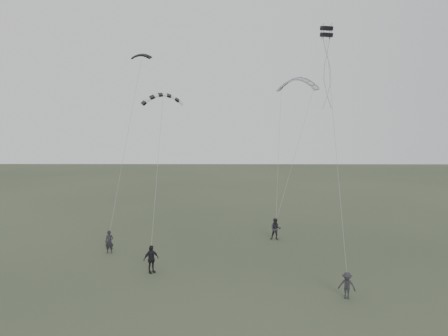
{
  "coord_description": "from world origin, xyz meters",
  "views": [
    {
      "loc": [
        0.78,
        -27.98,
        10.4
      ],
      "look_at": [
        0.51,
        5.35,
        6.56
      ],
      "focal_mm": 35.0,
      "sensor_mm": 36.0,
      "label": 1
    }
  ],
  "objects_px": {
    "kite_dark_small": "(141,55)",
    "flyer_right": "(276,229)",
    "flyer_far": "(347,285)",
    "kite_striped": "(163,95)",
    "kite_box": "(326,32)",
    "kite_pale_large": "(297,79)",
    "flyer_center": "(151,259)",
    "flyer_left": "(109,242)"
  },
  "relations": [
    {
      "from": "flyer_center",
      "to": "kite_box",
      "type": "height_order",
      "value": "kite_box"
    },
    {
      "from": "flyer_center",
      "to": "kite_box",
      "type": "relative_size",
      "value": 2.62
    },
    {
      "from": "flyer_far",
      "to": "flyer_center",
      "type": "bearing_deg",
      "value": -173.65
    },
    {
      "from": "flyer_center",
      "to": "kite_striped",
      "type": "bearing_deg",
      "value": 50.57
    },
    {
      "from": "flyer_far",
      "to": "kite_box",
      "type": "bearing_deg",
      "value": 115.48
    },
    {
      "from": "kite_striped",
      "to": "kite_box",
      "type": "bearing_deg",
      "value": -22.99
    },
    {
      "from": "kite_striped",
      "to": "flyer_center",
      "type": "bearing_deg",
      "value": -105.08
    },
    {
      "from": "kite_dark_small",
      "to": "kite_striped",
      "type": "height_order",
      "value": "kite_dark_small"
    },
    {
      "from": "kite_dark_small",
      "to": "flyer_right",
      "type": "bearing_deg",
      "value": -1.91
    },
    {
      "from": "flyer_left",
      "to": "kite_pale_large",
      "type": "distance_m",
      "value": 22.38
    },
    {
      "from": "flyer_far",
      "to": "kite_dark_small",
      "type": "distance_m",
      "value": 25.04
    },
    {
      "from": "flyer_right",
      "to": "flyer_far",
      "type": "xyz_separation_m",
      "value": [
        2.76,
        -12.26,
        -0.15
      ]
    },
    {
      "from": "flyer_center",
      "to": "kite_striped",
      "type": "height_order",
      "value": "kite_striped"
    },
    {
      "from": "flyer_right",
      "to": "flyer_far",
      "type": "bearing_deg",
      "value": -71.24
    },
    {
      "from": "flyer_left",
      "to": "flyer_center",
      "type": "bearing_deg",
      "value": -47.63
    },
    {
      "from": "kite_dark_small",
      "to": "kite_pale_large",
      "type": "relative_size",
      "value": 0.43
    },
    {
      "from": "flyer_left",
      "to": "flyer_far",
      "type": "relative_size",
      "value": 1.13
    },
    {
      "from": "kite_pale_large",
      "to": "kite_dark_small",
      "type": "bearing_deg",
      "value": -136.74
    },
    {
      "from": "flyer_left",
      "to": "flyer_center",
      "type": "relative_size",
      "value": 0.93
    },
    {
      "from": "flyer_left",
      "to": "flyer_far",
      "type": "height_order",
      "value": "flyer_left"
    },
    {
      "from": "kite_striped",
      "to": "kite_box",
      "type": "distance_m",
      "value": 12.72
    },
    {
      "from": "flyer_right",
      "to": "kite_dark_small",
      "type": "bearing_deg",
      "value": 177.32
    },
    {
      "from": "flyer_right",
      "to": "kite_dark_small",
      "type": "xyz_separation_m",
      "value": [
        -11.57,
        1.78,
        14.83
      ]
    },
    {
      "from": "kite_pale_large",
      "to": "kite_box",
      "type": "distance_m",
      "value": 10.78
    },
    {
      "from": "flyer_left",
      "to": "flyer_right",
      "type": "distance_m",
      "value": 13.79
    },
    {
      "from": "flyer_far",
      "to": "kite_pale_large",
      "type": "distance_m",
      "value": 21.96
    },
    {
      "from": "kite_striped",
      "to": "flyer_far",
      "type": "bearing_deg",
      "value": -50.38
    },
    {
      "from": "kite_pale_large",
      "to": "flyer_far",
      "type": "bearing_deg",
      "value": -59.6
    },
    {
      "from": "flyer_left",
      "to": "kite_box",
      "type": "xyz_separation_m",
      "value": [
        16.0,
        -1.45,
        15.48
      ]
    },
    {
      "from": "flyer_right",
      "to": "kite_dark_small",
      "type": "relative_size",
      "value": 1.08
    },
    {
      "from": "flyer_right",
      "to": "kite_box",
      "type": "height_order",
      "value": "kite_box"
    },
    {
      "from": "flyer_left",
      "to": "kite_dark_small",
      "type": "height_order",
      "value": "kite_dark_small"
    },
    {
      "from": "kite_pale_large",
      "to": "kite_striped",
      "type": "bearing_deg",
      "value": -114.65
    },
    {
      "from": "kite_box",
      "to": "kite_pale_large",
      "type": "bearing_deg",
      "value": 70.88
    },
    {
      "from": "flyer_right",
      "to": "flyer_center",
      "type": "bearing_deg",
      "value": -132.76
    },
    {
      "from": "flyer_right",
      "to": "flyer_far",
      "type": "relative_size",
      "value": 1.2
    },
    {
      "from": "kite_dark_small",
      "to": "kite_striped",
      "type": "distance_m",
      "value": 6.58
    },
    {
      "from": "kite_dark_small",
      "to": "kite_pale_large",
      "type": "distance_m",
      "value": 14.53
    },
    {
      "from": "flyer_left",
      "to": "kite_dark_small",
      "type": "relative_size",
      "value": 1.02
    },
    {
      "from": "flyer_far",
      "to": "kite_striped",
      "type": "bearing_deg",
      "value": 167.6
    },
    {
      "from": "flyer_left",
      "to": "kite_pale_large",
      "type": "xyz_separation_m",
      "value": [
        15.68,
        9.07,
        13.14
      ]
    },
    {
      "from": "kite_dark_small",
      "to": "kite_striped",
      "type": "bearing_deg",
      "value": -55.98
    }
  ]
}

